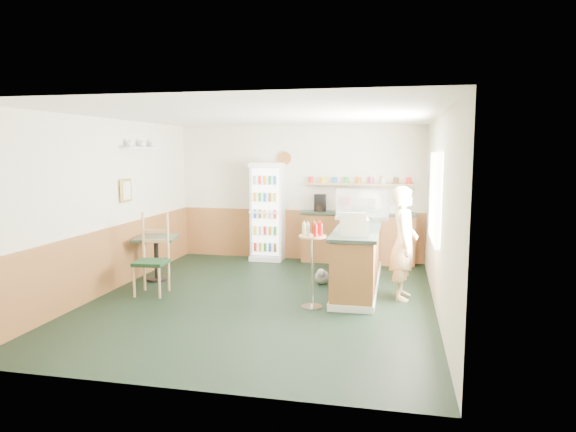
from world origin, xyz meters
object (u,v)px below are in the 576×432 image
(drinks_fridge, at_px, (268,212))
(cash_register, at_px, (354,227))
(cafe_table, at_px, (156,250))
(display_case, at_px, (363,204))
(shopkeeper, at_px, (404,243))
(cafe_chair, at_px, (154,251))
(condiment_stand, at_px, (312,252))

(drinks_fridge, bearing_deg, cash_register, -54.02)
(cafe_table, bearing_deg, display_case, 17.88)
(shopkeeper, bearing_deg, display_case, 29.16)
(display_case, xyz_separation_m, shopkeeper, (0.70, -1.36, -0.43))
(display_case, bearing_deg, cafe_table, -162.12)
(drinks_fridge, xyz_separation_m, cafe_chair, (-1.12, -2.75, -0.33))
(drinks_fridge, xyz_separation_m, display_case, (1.96, -0.94, 0.29))
(shopkeeper, distance_m, condiment_stand, 1.44)
(condiment_stand, distance_m, cafe_chair, 2.55)
(condiment_stand, bearing_deg, cash_register, 29.70)
(cash_register, height_order, cafe_table, cash_register)
(shopkeeper, relative_size, cafe_chair, 1.35)
(drinks_fridge, bearing_deg, condiment_stand, -64.94)
(display_case, bearing_deg, shopkeeper, -62.79)
(display_case, distance_m, cash_register, 1.77)
(condiment_stand, bearing_deg, shopkeeper, 29.74)
(shopkeeper, height_order, condiment_stand, shopkeeper)
(condiment_stand, distance_m, cafe_table, 3.02)
(display_case, bearing_deg, drinks_fridge, 154.47)
(drinks_fridge, xyz_separation_m, cafe_table, (-1.44, -2.03, -0.45))
(cash_register, relative_size, cafe_chair, 0.34)
(display_case, height_order, cafe_chair, display_case)
(drinks_fridge, bearing_deg, display_case, -25.53)
(cash_register, xyz_separation_m, cafe_chair, (-3.08, -0.05, -0.48))
(display_case, relative_size, cafe_table, 1.13)
(cash_register, distance_m, shopkeeper, 0.86)
(drinks_fridge, distance_m, cafe_chair, 2.99)
(cash_register, xyz_separation_m, cafe_table, (-3.40, 0.66, -0.60))
(cash_register, bearing_deg, condiment_stand, -155.37)
(drinks_fridge, height_order, cash_register, drinks_fridge)
(condiment_stand, relative_size, cafe_table, 1.49)
(cafe_chair, bearing_deg, cafe_table, 109.01)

